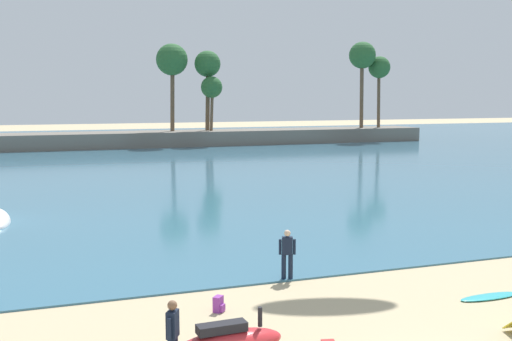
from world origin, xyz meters
The scene contains 6 objects.
sea centered at (0.00, 56.35, 0.03)m, with size 220.00×95.41×0.06m, color #386B84.
palm_headland centered at (-1.29, 64.01, 3.30)m, with size 81.02×6.28×13.02m.
person_rigging_by_gear centered at (-5.54, 3.22, 0.89)m, with size 0.34×0.49×1.67m.
person_at_waterline centered at (-0.56, 8.81, 0.89)m, with size 0.52×0.30×1.67m.
backpack_near_kite centered at (-3.49, 6.72, 0.21)m, with size 0.37×0.37×0.44m.
surfboard centered at (4.41, 5.13, 0.04)m, with size 2.10×0.52×0.08m, color #2DA8B2.
Camera 1 is at (-8.22, -9.30, 5.93)m, focal length 43.78 mm.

